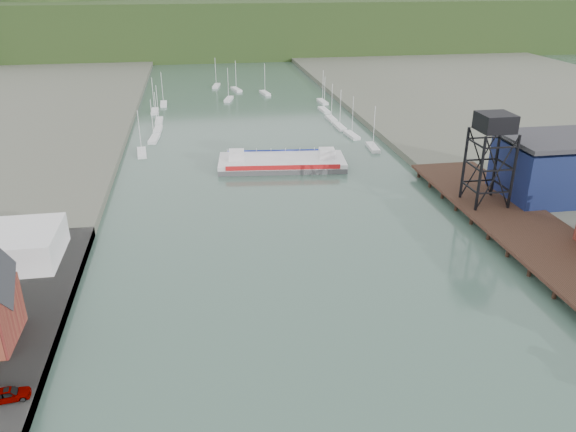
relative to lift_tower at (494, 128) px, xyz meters
name	(u,v)px	position (x,y,z in m)	size (l,w,h in m)	color
east_pier	(534,234)	(2.00, -13.00, -13.75)	(14.00, 70.00, 2.45)	black
lift_tower	(494,128)	(0.00, 0.00, 0.00)	(6.50, 6.50, 16.00)	black
blue_shed	(559,168)	(15.00, 2.00, -8.59)	(20.50, 14.50, 11.30)	#0C1835
marina_sailboats	(245,114)	(-34.92, 80.46, -15.30)	(57.71, 92.65, 0.90)	silver
distant_hills	(209,28)	(-38.98, 243.35, -5.27)	(500.00, 120.00, 80.00)	black
chain_ferry	(282,162)	(-31.35, 31.31, -14.51)	(28.58, 13.88, 3.97)	#4A4A4D
car_west_a	(8,394)	(-69.22, -38.36, -13.35)	(1.64, 4.08, 1.39)	#999999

